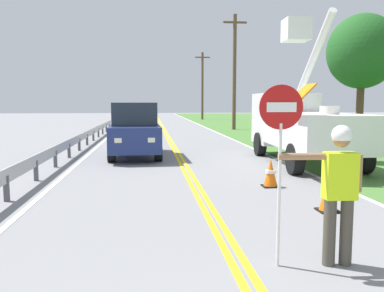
% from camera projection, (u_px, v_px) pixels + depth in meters
% --- Properties ---
extents(grass_verge_right, '(16.00, 110.00, 0.01)m').
position_uv_depth(grass_verge_right, '(381.00, 141.00, 22.20)').
color(grass_verge_right, '#477533').
rests_on(grass_verge_right, ground).
extents(centerline_yellow_left, '(0.11, 110.00, 0.01)m').
position_uv_depth(centerline_yellow_left, '(169.00, 143.00, 20.95)').
color(centerline_yellow_left, yellow).
rests_on(centerline_yellow_left, ground).
extents(centerline_yellow_right, '(0.11, 110.00, 0.01)m').
position_uv_depth(centerline_yellow_right, '(173.00, 143.00, 20.97)').
color(centerline_yellow_right, yellow).
rests_on(centerline_yellow_right, ground).
extents(edge_line_right, '(0.12, 110.00, 0.01)m').
position_uv_depth(edge_line_right, '(239.00, 142.00, 21.35)').
color(edge_line_right, silver).
rests_on(edge_line_right, ground).
extents(edge_line_left, '(0.12, 110.00, 0.01)m').
position_uv_depth(edge_line_left, '(101.00, 144.00, 20.58)').
color(edge_line_left, silver).
rests_on(edge_line_left, ground).
extents(flagger_worker, '(1.09, 0.27, 1.83)m').
position_uv_depth(flagger_worker, '(339.00, 186.00, 5.14)').
color(flagger_worker, '#474238').
rests_on(flagger_worker, ground).
extents(stop_sign_paddle, '(0.56, 0.04, 2.33)m').
position_uv_depth(stop_sign_paddle, '(281.00, 135.00, 5.04)').
color(stop_sign_paddle, silver).
rests_on(stop_sign_paddle, ground).
extents(utility_bucket_truck, '(2.87, 6.88, 5.13)m').
position_uv_depth(utility_bucket_truck, '(301.00, 122.00, 14.25)').
color(utility_bucket_truck, white).
rests_on(utility_bucket_truck, ground).
extents(oncoming_suv_nearest, '(2.03, 4.66, 2.10)m').
position_uv_depth(oncoming_suv_nearest, '(135.00, 129.00, 15.65)').
color(oncoming_suv_nearest, navy).
rests_on(oncoming_suv_nearest, ground).
extents(utility_pole_mid, '(1.80, 0.28, 8.73)m').
position_uv_depth(utility_pole_mid, '(234.00, 70.00, 30.82)').
color(utility_pole_mid, brown).
rests_on(utility_pole_mid, ground).
extents(utility_pole_far, '(1.80, 0.28, 8.18)m').
position_uv_depth(utility_pole_far, '(202.00, 85.00, 49.47)').
color(utility_pole_far, brown).
rests_on(utility_pole_far, ground).
extents(traffic_cone_lead, '(0.40, 0.40, 0.70)m').
position_uv_depth(traffic_cone_lead, '(328.00, 194.00, 7.79)').
color(traffic_cone_lead, orange).
rests_on(traffic_cone_lead, ground).
extents(traffic_cone_mid, '(0.40, 0.40, 0.70)m').
position_uv_depth(traffic_cone_mid, '(271.00, 173.00, 10.07)').
color(traffic_cone_mid, orange).
rests_on(traffic_cone_mid, ground).
extents(guardrail_left_shoulder, '(0.10, 32.00, 0.71)m').
position_uv_depth(guardrail_left_shoulder, '(74.00, 141.00, 16.48)').
color(guardrail_left_shoulder, '#9EA0A3').
rests_on(guardrail_left_shoulder, ground).
extents(roadside_tree_verge, '(3.00, 3.00, 5.90)m').
position_uv_depth(roadside_tree_verge, '(362.00, 52.00, 17.38)').
color(roadside_tree_verge, brown).
rests_on(roadside_tree_verge, ground).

